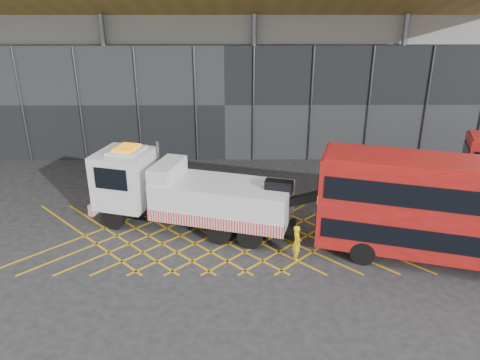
{
  "coord_description": "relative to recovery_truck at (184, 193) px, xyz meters",
  "views": [
    {
      "loc": [
        2.86,
        -20.66,
        11.49
      ],
      "look_at": [
        3.0,
        1.5,
        2.4
      ],
      "focal_mm": 35.0,
      "sensor_mm": 36.0,
      "label": 1
    }
  ],
  "objects": [
    {
      "name": "ground_plane",
      "position": [
        -0.17,
        -0.98,
        -1.93
      ],
      "size": [
        120.0,
        120.0,
        0.0
      ],
      "primitive_type": "plane",
      "color": "#272729"
    },
    {
      "name": "road_markings",
      "position": [
        1.43,
        -0.98,
        -1.92
      ],
      "size": [
        19.96,
        7.16,
        0.01
      ],
      "color": "gold",
      "rests_on": "ground_plane"
    },
    {
      "name": "construction_building",
      "position": [
        1.75,
        17.41,
        7.05
      ],
      "size": [
        55.0,
        23.97,
        18.0
      ],
      "color": "gray",
      "rests_on": "ground_plane"
    },
    {
      "name": "recovery_truck",
      "position": [
        0.0,
        0.0,
        0.0
      ],
      "size": [
        11.9,
        5.57,
        4.17
      ],
      "rotation": [
        0.0,
        0.0,
        -0.28
      ],
      "color": "black",
      "rests_on": "ground_plane"
    },
    {
      "name": "bus_towed",
      "position": [
        12.23,
        -3.52,
        0.75
      ],
      "size": [
        12.09,
        6.01,
        4.82
      ],
      "rotation": [
        0.0,
        0.0,
        -0.29
      ],
      "color": "#9E0F0C",
      "rests_on": "ground_plane"
    },
    {
      "name": "worker",
      "position": [
        5.38,
        -3.19,
        -1.08
      ],
      "size": [
        0.5,
        0.67,
        1.7
      ],
      "primitive_type": "imported",
      "rotation": [
        0.0,
        0.0,
        1.72
      ],
      "color": "yellow",
      "rests_on": "ground_plane"
    }
  ]
}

